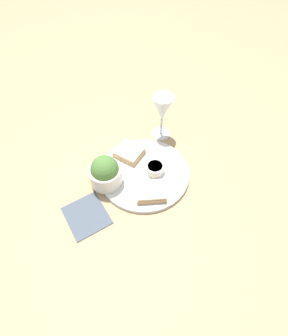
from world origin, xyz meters
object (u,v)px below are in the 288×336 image
Objects in this scene: cheese_toast_near at (151,191)px; napkin at (86,215)px; sauce_ramekin at (155,168)px; cheese_toast_far at (129,152)px; salad_bowl at (105,172)px; wine_glass at (162,110)px.

napkin is at bearing 50.95° from cheese_toast_near.
sauce_ramekin is 0.09m from cheese_toast_near.
sauce_ramekin is at bearing 171.78° from cheese_toast_far.
sauce_ramekin reaches higher than cheese_toast_near.
cheese_toast_far is at bearing -90.61° from salad_bowl.
napkin is (0.02, 0.42, -0.11)m from wine_glass.
cheese_toast_far is (0.11, -0.02, -0.00)m from sauce_ramekin.
salad_bowl is 0.62× the size of wine_glass.
cheese_toast_far is at bearing -86.60° from napkin.
sauce_ramekin reaches higher than napkin.
napkin is (-0.02, 0.26, -0.02)m from cheese_toast_far.
salad_bowl is 0.15m from cheese_toast_near.
sauce_ramekin is at bearing -134.72° from salad_bowl.
wine_glass is at bearing -67.10° from sauce_ramekin.
salad_bowl is 1.73× the size of sauce_ramekin.
wine_glass is at bearing -67.44° from cheese_toast_near.
wine_glass is 1.01× the size of napkin.
salad_bowl is 0.89× the size of cheese_toast_near.
cheese_toast_far is at bearing 77.03° from wine_glass.
wine_glass is at bearing -92.95° from napkin.
salad_bowl is at bearing 89.39° from cheese_toast_far.
napkin is (0.13, 0.16, -0.02)m from cheese_toast_near.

